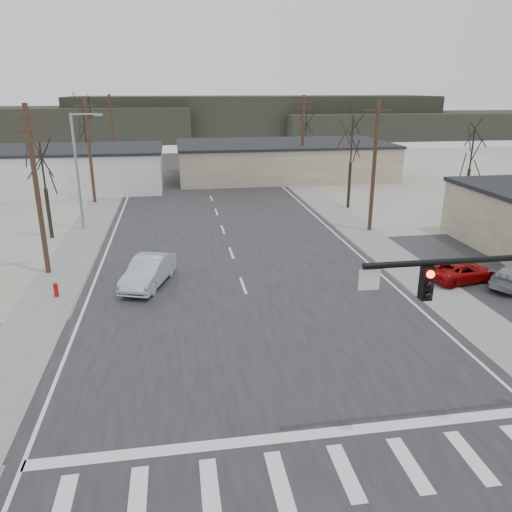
{
  "coord_description": "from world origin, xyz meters",
  "views": [
    {
      "loc": [
        -3.51,
        -18.29,
        10.81
      ],
      "look_at": [
        0.36,
        5.62,
        2.6
      ],
      "focal_mm": 35.0,
      "sensor_mm": 36.0,
      "label": 1
    }
  ],
  "objects": [
    {
      "name": "car_far_a",
      "position": [
        3.07,
        50.28,
        0.86
      ],
      "size": [
        3.74,
        6.0,
        1.62
      ],
      "primitive_type": "imported",
      "rotation": [
        0.0,
        0.0,
        2.86
      ],
      "color": "black",
      "rests_on": "main_road"
    },
    {
      "name": "car_parked_red",
      "position": [
        12.72,
        6.68,
        0.61
      ],
      "size": [
        4.45,
        2.68,
        1.15
      ],
      "primitive_type": "imported",
      "rotation": [
        0.0,
        0.0,
        1.77
      ],
      "color": "#980808",
      "rests_on": "parking_lot"
    },
    {
      "name": "upole_left_b",
      "position": [
        -11.5,
        12.0,
        5.22
      ],
      "size": [
        2.2,
        0.3,
        10.0
      ],
      "color": "#462D20",
      "rests_on": "ground"
    },
    {
      "name": "car_far_b",
      "position": [
        -7.32,
        57.52,
        0.71
      ],
      "size": [
        2.27,
        4.12,
        1.33
      ],
      "primitive_type": "imported",
      "rotation": [
        0.0,
        0.0,
        0.19
      ],
      "color": "black",
      "rests_on": "main_road"
    },
    {
      "name": "hill_right",
      "position": [
        50.0,
        90.0,
        2.75
      ],
      "size": [
        60.0,
        18.0,
        5.5
      ],
      "primitive_type": "cube",
      "color": "#333026",
      "rests_on": "ground"
    },
    {
      "name": "tree_lot",
      "position": [
        22.0,
        22.0,
        5.58
      ],
      "size": [
        3.52,
        3.52,
        7.84
      ],
      "color": "#2C231B",
      "rests_on": "ground"
    },
    {
      "name": "upole_left_d",
      "position": [
        -11.5,
        52.0,
        5.22
      ],
      "size": [
        2.2,
        0.3,
        10.0
      ],
      "color": "#462D20",
      "rests_on": "ground"
    },
    {
      "name": "building_left_far",
      "position": [
        -16.0,
        40.0,
        2.26
      ],
      "size": [
        22.3,
        12.3,
        4.5
      ],
      "color": "silver",
      "rests_on": "ground"
    },
    {
      "name": "building_right_far",
      "position": [
        10.0,
        44.0,
        2.15
      ],
      "size": [
        26.3,
        14.3,
        4.3
      ],
      "color": "#BFB192",
      "rests_on": "ground"
    },
    {
      "name": "upole_left_c",
      "position": [
        -11.5,
        32.0,
        5.22
      ],
      "size": [
        2.2,
        0.3,
        10.0
      ],
      "color": "#462D20",
      "rests_on": "ground"
    },
    {
      "name": "main_road",
      "position": [
        0.0,
        15.0,
        0.02
      ],
      "size": [
        18.0,
        110.0,
        0.05
      ],
      "primitive_type": "cube",
      "color": "black",
      "rests_on": "ground"
    },
    {
      "name": "hill_left",
      "position": [
        -35.0,
        92.0,
        3.5
      ],
      "size": [
        70.0,
        18.0,
        7.0
      ],
      "primitive_type": "cube",
      "color": "#333026",
      "rests_on": "ground"
    },
    {
      "name": "tree_right_far",
      "position": [
        15.0,
        52.0,
        5.58
      ],
      "size": [
        3.52,
        3.52,
        7.84
      ],
      "color": "#2C231B",
      "rests_on": "ground"
    },
    {
      "name": "tree_right_mid",
      "position": [
        12.5,
        26.0,
        5.93
      ],
      "size": [
        3.74,
        3.74,
        8.33
      ],
      "color": "#2C231B",
      "rests_on": "ground"
    },
    {
      "name": "sidewalk_right",
      "position": [
        10.6,
        20.0,
        0.03
      ],
      "size": [
        3.0,
        90.0,
        0.06
      ],
      "primitive_type": "cube",
      "color": "gray",
      "rests_on": "ground"
    },
    {
      "name": "sedan_crossing",
      "position": [
        -5.32,
        8.95,
        0.86
      ],
      "size": [
        3.21,
        5.24,
        1.63
      ],
      "primitive_type": "imported",
      "rotation": [
        0.0,
        0.0,
        -0.32
      ],
      "color": "#AEB2BA",
      "rests_on": "main_road"
    },
    {
      "name": "ground",
      "position": [
        0.0,
        0.0,
        0.0
      ],
      "size": [
        140.0,
        140.0,
        0.0
      ],
      "primitive_type": "plane",
      "color": "beige",
      "rests_on": "ground"
    },
    {
      "name": "upole_right_a",
      "position": [
        11.5,
        18.0,
        5.22
      ],
      "size": [
        2.2,
        0.3,
        10.0
      ],
      "color": "#462D20",
      "rests_on": "ground"
    },
    {
      "name": "cross_road",
      "position": [
        0.0,
        0.0,
        0.02
      ],
      "size": [
        90.0,
        10.0,
        0.04
      ],
      "primitive_type": "cube",
      "color": "black",
      "rests_on": "ground"
    },
    {
      "name": "streetlight_main",
      "position": [
        -10.8,
        22.0,
        5.09
      ],
      "size": [
        2.4,
        0.25,
        9.0
      ],
      "color": "gray",
      "rests_on": "ground"
    },
    {
      "name": "tree_left_far",
      "position": [
        -14.0,
        46.0,
        6.28
      ],
      "size": [
        3.96,
        3.96,
        8.82
      ],
      "color": "#2C231B",
      "rests_on": "ground"
    },
    {
      "name": "tree_left_near",
      "position": [
        -13.0,
        20.0,
        5.23
      ],
      "size": [
        3.3,
        3.3,
        7.35
      ],
      "color": "#2C231B",
      "rests_on": "ground"
    },
    {
      "name": "fire_hydrant",
      "position": [
        -10.2,
        8.0,
        0.45
      ],
      "size": [
        0.24,
        0.24,
        0.87
      ],
      "color": "#A50C0C",
      "rests_on": "ground"
    },
    {
      "name": "hill_center",
      "position": [
        15.0,
        96.0,
        4.5
      ],
      "size": [
        80.0,
        18.0,
        9.0
      ],
      "primitive_type": "cube",
      "color": "#333026",
      "rests_on": "ground"
    },
    {
      "name": "sidewalk_left",
      "position": [
        -10.6,
        20.0,
        0.03
      ],
      "size": [
        3.0,
        90.0,
        0.06
      ],
      "primitive_type": "cube",
      "color": "gray",
      "rests_on": "ground"
    },
    {
      "name": "upole_right_b",
      "position": [
        11.5,
        40.0,
        5.22
      ],
      "size": [
        2.2,
        0.3,
        10.0
      ],
      "color": "#462D20",
      "rests_on": "ground"
    }
  ]
}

